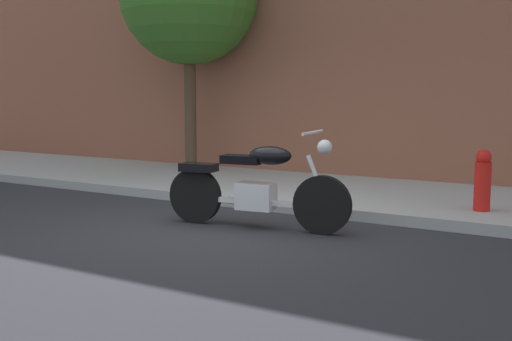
{
  "coord_description": "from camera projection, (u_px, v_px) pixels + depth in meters",
  "views": [
    {
      "loc": [
        3.99,
        -5.75,
        1.58
      ],
      "look_at": [
        0.36,
        0.38,
        0.69
      ],
      "focal_mm": 42.97,
      "sensor_mm": 36.0,
      "label": 1
    }
  ],
  "objects": [
    {
      "name": "ground_plane",
      "position": [
        213.0,
        231.0,
        7.13
      ],
      "size": [
        60.0,
        60.0,
        0.0
      ],
      "primitive_type": "plane",
      "color": "#28282D"
    },
    {
      "name": "sidewalk",
      "position": [
        318.0,
        191.0,
        9.56
      ],
      "size": [
        25.34,
        3.06,
        0.14
      ],
      "primitive_type": "cube",
      "color": "#A0A0A0",
      "rests_on": "ground"
    },
    {
      "name": "motorcycle",
      "position": [
        256.0,
        187.0,
        7.21
      ],
      "size": [
        2.29,
        0.7,
        1.17
      ],
      "color": "black",
      "rests_on": "ground"
    },
    {
      "name": "fire_hydrant",
      "position": [
        482.0,
        186.0,
        7.57
      ],
      "size": [
        0.2,
        0.2,
        0.91
      ],
      "color": "red",
      "rests_on": "ground"
    }
  ]
}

